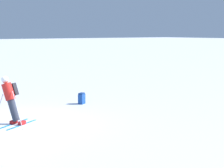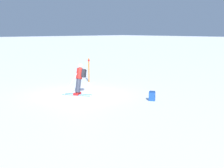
{
  "view_description": "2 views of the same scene",
  "coord_description": "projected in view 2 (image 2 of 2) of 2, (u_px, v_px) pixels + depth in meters",
  "views": [
    {
      "loc": [
        12.43,
        -4.71,
        3.2
      ],
      "look_at": [
        1.23,
        3.29,
        1.27
      ],
      "focal_mm": 60.0,
      "sensor_mm": 36.0,
      "label": 1
    },
    {
      "loc": [
        10.1,
        13.74,
        3.52
      ],
      "look_at": [
        -0.33,
        2.29,
        0.84
      ],
      "focal_mm": 50.0,
      "sensor_mm": 36.0,
      "label": 2
    }
  ],
  "objects": [
    {
      "name": "trail_marker",
      "position": [
        89.0,
        69.0,
        21.24
      ],
      "size": [
        0.13,
        0.13,
        1.65
      ],
      "color": "orange",
      "rests_on": "ground"
    },
    {
      "name": "skier",
      "position": [
        80.0,
        77.0,
        17.29
      ],
      "size": [
        1.5,
        1.62,
        1.71
      ],
      "rotation": [
        0.0,
        0.0,
        0.54
      ],
      "color": "#1E7AC6",
      "rests_on": "ground"
    },
    {
      "name": "spare_backpack",
      "position": [
        152.0,
        96.0,
        15.69
      ],
      "size": [
        0.34,
        0.37,
        0.5
      ],
      "rotation": [
        0.0,
        0.0,
        5.24
      ],
      "color": "#194293",
      "rests_on": "ground"
    },
    {
      "name": "ground_plane",
      "position": [
        80.0,
        94.0,
        17.31
      ],
      "size": [
        300.0,
        300.0,
        0.0
      ],
      "primitive_type": "plane",
      "color": "white"
    }
  ]
}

